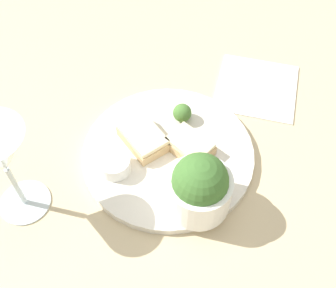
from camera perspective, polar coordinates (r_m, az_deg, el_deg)
ground_plane at (r=0.70m, az=-0.00°, el=-1.65°), size 4.00×4.00×0.00m
dinner_plate at (r=0.69m, az=-0.00°, el=-1.32°), size 0.28×0.28×0.01m
salad_bowl at (r=0.60m, az=4.29°, el=-5.82°), size 0.09×0.09×0.10m
sauce_ramekin at (r=0.66m, az=-7.28°, el=-2.67°), size 0.05×0.05×0.03m
cheese_toast_near at (r=0.69m, az=-3.35°, el=0.86°), size 0.09×0.07×0.03m
cheese_toast_far at (r=0.68m, az=2.96°, el=-0.24°), size 0.07×0.05×0.03m
garnish at (r=0.72m, az=1.94°, el=4.24°), size 0.03×0.03×0.03m
napkin at (r=0.81m, az=11.92°, el=7.57°), size 0.20×0.20×0.01m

